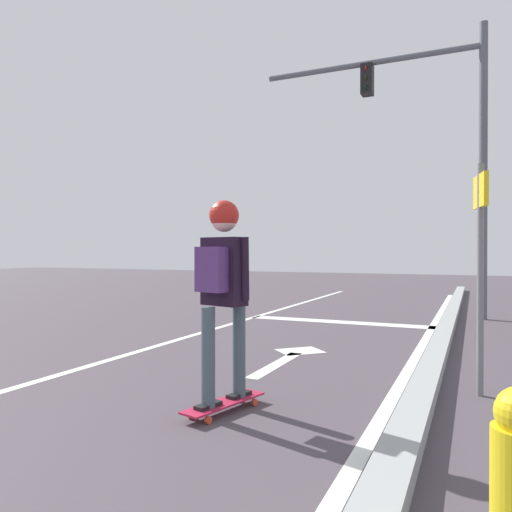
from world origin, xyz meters
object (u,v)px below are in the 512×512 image
Objects in this scene: street_sign_post at (481,243)px; skater at (223,275)px; traffic_signal_mast at (431,126)px; skateboard at (224,403)px.

skater is at bearing -144.43° from street_sign_post.
skater is at bearing -98.78° from traffic_signal_mast.
traffic_signal_mast is 6.12m from street_sign_post.
skater is 0.78× the size of street_sign_post.
skater reaches higher than skateboard.
street_sign_post is at bearing -81.25° from traffic_signal_mast.
street_sign_post is (0.85, -5.54, -2.46)m from traffic_signal_mast.
street_sign_post reaches higher than skateboard.
street_sign_post reaches higher than skater.
traffic_signal_mast is at bearing 98.75° from street_sign_post.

